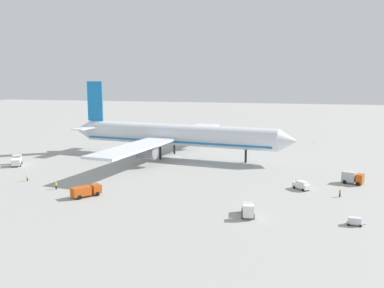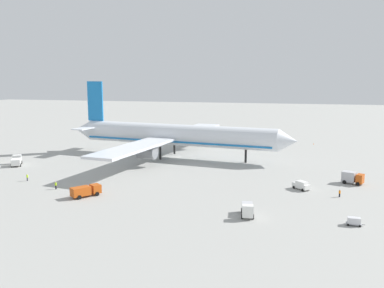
% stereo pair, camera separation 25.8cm
% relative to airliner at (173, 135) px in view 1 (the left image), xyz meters
% --- Properties ---
extents(ground_plane, '(600.00, 600.00, 0.00)m').
position_rel_airliner_xyz_m(ground_plane, '(1.28, -0.09, -7.18)').
color(ground_plane, '#9E9E99').
extents(airliner, '(78.00, 79.91, 24.33)m').
position_rel_airliner_xyz_m(airliner, '(0.00, 0.00, 0.00)').
color(airliner, silver).
rests_on(airliner, ground).
extents(service_truck_1, '(5.55, 6.53, 2.32)m').
position_rel_airliner_xyz_m(service_truck_1, '(-4.78, -48.70, -5.83)').
color(service_truck_1, '#BF4C14').
rests_on(service_truck_1, ground).
extents(service_truck_3, '(5.43, 4.07, 2.91)m').
position_rel_airliner_xyz_m(service_truck_3, '(52.50, -22.26, -5.59)').
color(service_truck_3, '#BF4C14').
rests_on(service_truck_3, ground).
extents(service_truck_4, '(5.68, 7.00, 2.70)m').
position_rel_airliner_xyz_m(service_truck_4, '(-40.88, -24.12, -5.80)').
color(service_truck_4, white).
rests_on(service_truck_4, ground).
extents(service_truck_5, '(2.95, 5.62, 2.65)m').
position_rel_airliner_xyz_m(service_truck_5, '(30.84, -52.73, -5.85)').
color(service_truck_5, white).
rests_on(service_truck_5, ground).
extents(service_van, '(4.33, 4.33, 1.97)m').
position_rel_airliner_xyz_m(service_van, '(40.56, -30.81, -6.15)').
color(service_van, white).
rests_on(service_van, ground).
extents(baggage_cart_0, '(3.20, 1.66, 1.43)m').
position_rel_airliner_xyz_m(baggage_cart_0, '(49.50, -52.99, -6.40)').
color(baggage_cart_0, gray).
rests_on(baggage_cart_0, ground).
extents(ground_worker_0, '(0.56, 0.56, 1.76)m').
position_rel_airliner_xyz_m(ground_worker_0, '(-25.86, -39.78, -6.28)').
color(ground_worker_0, '#3F3F47').
rests_on(ground_worker_0, ground).
extents(ground_worker_1, '(0.44, 0.44, 1.60)m').
position_rel_airliner_xyz_m(ground_worker_1, '(48.59, -35.05, -6.37)').
color(ground_worker_1, black).
rests_on(ground_worker_1, ground).
extents(ground_worker_3, '(0.47, 0.47, 1.78)m').
position_rel_airliner_xyz_m(ground_worker_3, '(-14.53, -44.89, -6.27)').
color(ground_worker_3, black).
rests_on(ground_worker_3, ground).
extents(traffic_cone_0, '(0.36, 0.36, 0.55)m').
position_rel_airliner_xyz_m(traffic_cone_0, '(-33.93, 41.62, -6.91)').
color(traffic_cone_0, orange).
rests_on(traffic_cone_0, ground).
extents(traffic_cone_1, '(0.36, 0.36, 0.55)m').
position_rel_airliner_xyz_m(traffic_cone_1, '(45.05, 38.73, -6.91)').
color(traffic_cone_1, orange).
rests_on(traffic_cone_1, ground).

